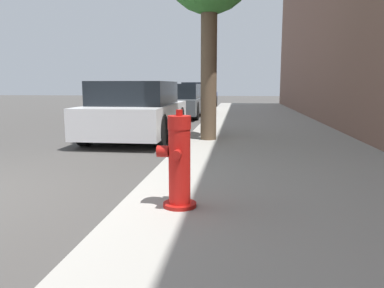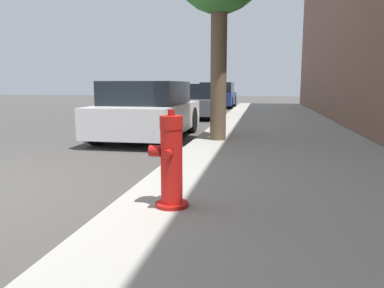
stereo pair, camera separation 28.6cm
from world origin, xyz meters
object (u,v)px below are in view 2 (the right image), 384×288
object	(u,v)px
parked_car_near	(149,111)
parked_car_mid	(195,101)
parked_car_far	(218,95)
fire_hydrant	(171,162)

from	to	relation	value
parked_car_near	parked_car_mid	size ratio (longest dim) A/B	0.90
parked_car_near	parked_car_far	xyz separation A→B (m)	(0.15, 12.62, 0.02)
fire_hydrant	parked_car_near	world-z (taller)	parked_car_near
parked_car_near	parked_car_far	distance (m)	12.62
parked_car_mid	parked_car_far	size ratio (longest dim) A/B	1.14
parked_car_near	parked_car_mid	distance (m)	6.15
parked_car_near	parked_car_far	size ratio (longest dim) A/B	1.02
parked_car_near	parked_car_mid	bearing A→B (deg)	89.75
fire_hydrant	parked_car_far	bearing A→B (deg)	95.45
fire_hydrant	parked_car_near	distance (m)	5.61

